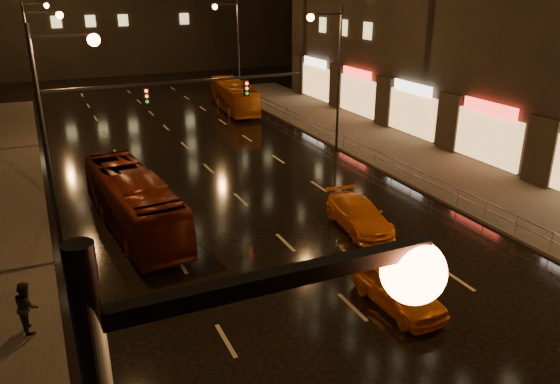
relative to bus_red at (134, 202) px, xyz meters
name	(u,v)px	position (x,y,z in m)	size (l,w,h in m)	color
ground	(218,178)	(6.09, 5.63, -1.44)	(140.00, 140.00, 0.00)	black
sidewalk_right	(444,172)	(19.59, 0.63, -1.37)	(7.00, 70.00, 0.15)	#38332D
traffic_signal	(128,110)	(1.03, 5.63, 3.29)	(15.31, 0.32, 6.20)	black
railing_right	(375,153)	(16.29, 3.63, -0.55)	(0.05, 56.00, 1.00)	#99999E
bus_red	(134,202)	(0.00, 0.00, 0.00)	(2.42, 10.36, 2.89)	#55190C
bus_curb	(234,96)	(13.61, 23.51, -0.04)	(2.36, 10.08, 2.81)	#AE5511
taxi_near	(398,289)	(7.64, -10.95, -0.71)	(1.73, 4.30, 1.47)	orange
taxi_far	(359,215)	(10.09, -4.37, -0.74)	(1.98, 4.87, 1.41)	orange
pedestrian_b	(27,306)	(-4.91, -7.17, -0.38)	(0.89, 0.69, 1.83)	black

